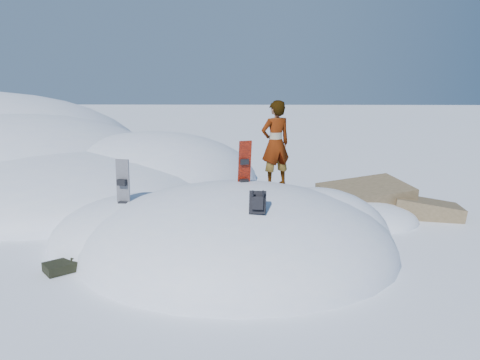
{
  "coord_description": "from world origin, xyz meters",
  "views": [
    {
      "loc": [
        0.29,
        -9.8,
        3.76
      ],
      "look_at": [
        0.05,
        0.3,
        1.56
      ],
      "focal_mm": 35.0,
      "sensor_mm": 36.0,
      "label": 1
    }
  ],
  "objects_px": {
    "snowboard_dark": "(123,196)",
    "backpack": "(258,202)",
    "snowboard_red": "(244,174)",
    "person": "(275,144)"
  },
  "relations": [
    {
      "from": "snowboard_red",
      "to": "snowboard_dark",
      "type": "distance_m",
      "value": 2.75
    },
    {
      "from": "backpack",
      "to": "snowboard_red",
      "type": "bearing_deg",
      "value": 103.33
    },
    {
      "from": "backpack",
      "to": "person",
      "type": "bearing_deg",
      "value": 84.86
    },
    {
      "from": "snowboard_red",
      "to": "backpack",
      "type": "relative_size",
      "value": 3.09
    },
    {
      "from": "snowboard_red",
      "to": "person",
      "type": "height_order",
      "value": "person"
    },
    {
      "from": "snowboard_dark",
      "to": "backpack",
      "type": "height_order",
      "value": "snowboard_dark"
    },
    {
      "from": "snowboard_red",
      "to": "person",
      "type": "relative_size",
      "value": 0.78
    },
    {
      "from": "backpack",
      "to": "person",
      "type": "relative_size",
      "value": 0.25
    },
    {
      "from": "snowboard_dark",
      "to": "backpack",
      "type": "relative_size",
      "value": 3.31
    },
    {
      "from": "snowboard_red",
      "to": "snowboard_dark",
      "type": "xyz_separation_m",
      "value": [
        -2.7,
        -0.31,
        -0.44
      ]
    }
  ]
}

